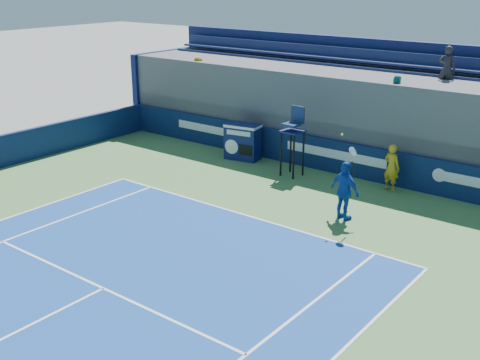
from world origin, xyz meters
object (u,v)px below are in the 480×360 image
Objects in this scene: ball_person at (392,168)px; umpire_chair at (293,134)px; match_clock at (243,141)px; tennis_player at (345,191)px.

ball_person is 0.64× the size of umpire_chair.
match_clock is 2.76m from umpire_chair.
tennis_player is at bearing -35.94° from umpire_chair.
ball_person is at bearing 1.73° from match_clock.
umpire_chair is at bearing 22.63° from ball_person.
tennis_player is (-0.02, -3.14, 0.09)m from ball_person.
ball_person is 3.57m from umpire_chair.
umpire_chair is (-3.43, -0.67, 0.72)m from ball_person.
umpire_chair reaches higher than ball_person.
tennis_player is at bearing 101.27° from ball_person.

